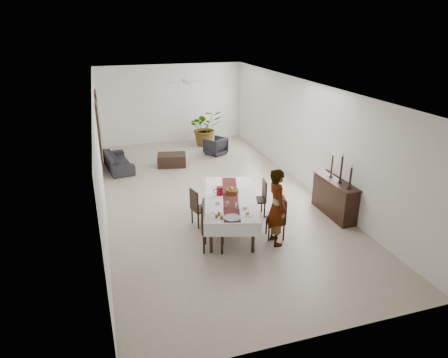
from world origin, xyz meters
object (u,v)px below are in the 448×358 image
sofa (118,161)px  sideboard_body (334,198)px  red_pitcher (220,191)px  dining_table_top (230,199)px  woman (277,207)px

sofa → sideboard_body: bearing=-143.6°
sideboard_body → red_pitcher: bearing=172.7°
sideboard_body → sofa: size_ratio=0.81×
dining_table_top → woman: (0.76, -1.04, 0.15)m
sideboard_body → sofa: 7.47m
dining_table_top → sideboard_body: sideboard_body is taller
dining_table_top → sideboard_body: bearing=12.9°
dining_table_top → red_pitcher: size_ratio=12.00×
sofa → woman: bearing=-161.0°
red_pitcher → woman: size_ratio=0.12×
red_pitcher → woman: bearing=-52.5°
sideboard_body → woman: bearing=-157.1°
woman → sideboard_body: bearing=-63.6°
red_pitcher → sideboard_body: bearing=-7.3°
red_pitcher → sideboard_body: size_ratio=0.13×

